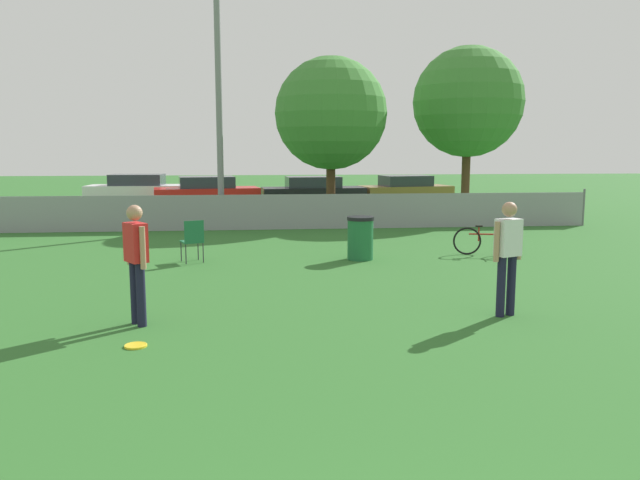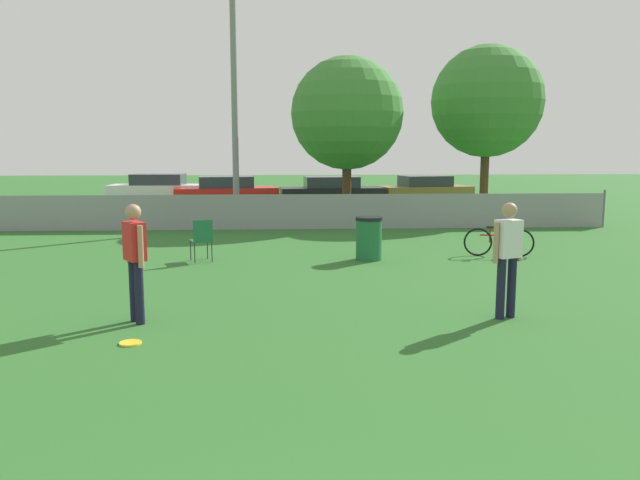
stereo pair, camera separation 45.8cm
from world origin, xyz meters
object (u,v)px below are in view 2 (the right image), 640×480
object	(u,v)px
bicycle_sideline	(499,242)
parked_car_dark	(332,192)
player_thrower_red	(135,255)
trash_bin	(369,238)
player_receiver_white	(508,252)
parked_car_white	(159,189)
tree_near_pole	(347,114)
light_pole	(234,75)
parked_car_tan	(425,190)
frisbee_disc	(130,343)
folding_chair_sideline	(202,237)
parked_car_red	(226,192)
tree_far_right	(487,102)

from	to	relation	value
bicycle_sideline	parked_car_dark	xyz separation A→B (m)	(-2.95, 13.12, 0.31)
player_thrower_red	trash_bin	distance (m)	6.44
player_receiver_white	trash_bin	xyz separation A→B (m)	(-1.37, 5.04, -0.50)
bicycle_sideline	trash_bin	size ratio (longest dim) A/B	1.61
parked_car_white	player_thrower_red	bearing A→B (deg)	-77.86
tree_near_pole	player_receiver_white	world-z (taller)	tree_near_pole
light_pole	trash_bin	distance (m)	8.48
tree_near_pole	parked_car_tan	size ratio (longest dim) A/B	1.30
player_receiver_white	frisbee_disc	world-z (taller)	player_receiver_white
trash_bin	parked_car_white	world-z (taller)	parked_car_white
trash_bin	parked_car_white	bearing A→B (deg)	116.75
folding_chair_sideline	bicycle_sideline	size ratio (longest dim) A/B	0.60
parked_car_red	folding_chair_sideline	bearing A→B (deg)	-95.89
player_receiver_white	parked_car_white	bearing A→B (deg)	92.53
tree_far_right	bicycle_sideline	size ratio (longest dim) A/B	4.00
tree_near_pole	player_thrower_red	distance (m)	14.00
light_pole	frisbee_disc	bearing A→B (deg)	-92.03
tree_near_pole	parked_car_red	bearing A→B (deg)	132.48
tree_near_pole	bicycle_sideline	distance (m)	8.94
light_pole	tree_near_pole	bearing A→B (deg)	23.37
folding_chair_sideline	parked_car_tan	world-z (taller)	parked_car_tan
player_thrower_red	parked_car_tan	xyz separation A→B (m)	(8.55, 19.22, -0.36)
player_thrower_red	parked_car_dark	xyz separation A→B (m)	(4.20, 18.36, -0.35)
bicycle_sideline	parked_car_white	bearing A→B (deg)	138.41
parked_car_dark	parked_car_tan	distance (m)	4.43
player_receiver_white	parked_car_tan	world-z (taller)	player_receiver_white
player_thrower_red	frisbee_disc	size ratio (longest dim) A/B	6.03
player_thrower_red	parked_car_red	xyz separation A→B (m)	(-0.39, 18.19, -0.33)
bicycle_sideline	parked_car_tan	distance (m)	14.05
parked_car_dark	parked_car_white	bearing A→B (deg)	161.62
parked_car_red	parked_car_tan	world-z (taller)	parked_car_red
player_receiver_white	parked_car_dark	distance (m)	18.47
tree_near_pole	parked_car_red	xyz separation A→B (m)	(-4.73, 5.16, -3.05)
frisbee_disc	tree_far_right	bearing A→B (deg)	58.14
tree_far_right	folding_chair_sideline	size ratio (longest dim) A/B	6.66
frisbee_disc	bicycle_sideline	xyz separation A→B (m)	(7.02, 6.26, 0.33)
player_receiver_white	parked_car_white	xyz separation A→B (m)	(-9.10, 20.37, -0.32)
bicycle_sideline	parked_car_dark	distance (m)	13.45
trash_bin	frisbee_disc	bearing A→B (deg)	-123.08
light_pole	parked_car_tan	distance (m)	11.92
bicycle_sideline	trash_bin	xyz separation A→B (m)	(-3.11, -0.26, 0.15)
tree_far_right	folding_chair_sideline	distance (m)	13.83
player_receiver_white	parked_car_dark	bearing A→B (deg)	72.24
light_pole	parked_car_white	size ratio (longest dim) A/B	1.80
player_thrower_red	bicycle_sideline	bearing A→B (deg)	91.93
tree_near_pole	folding_chair_sideline	distance (m)	9.57
trash_bin	parked_car_tan	xyz separation A→B (m)	(4.50, 14.24, 0.15)
tree_near_pole	parked_car_dark	world-z (taller)	tree_near_pole
bicycle_sideline	parked_car_tan	xyz separation A→B (m)	(1.39, 13.98, 0.30)
folding_chair_sideline	parked_car_red	xyz separation A→B (m)	(-0.68, 13.23, 0.12)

